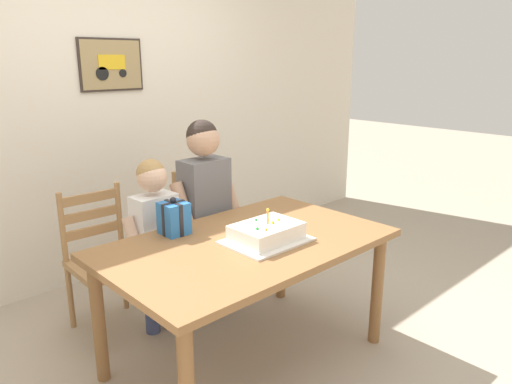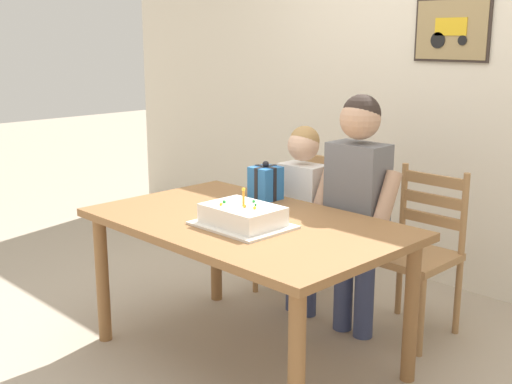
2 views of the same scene
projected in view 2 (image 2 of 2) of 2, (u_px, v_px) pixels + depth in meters
ground_plane at (247, 358)px, 3.38m from camera, size 20.00×20.00×0.00m
back_wall at (435, 87)px, 4.24m from camera, size 6.40×0.11×2.60m
dining_table at (247, 237)px, 3.23m from camera, size 1.57×0.97×0.75m
birthday_cake at (243, 216)px, 3.09m from camera, size 0.44×0.34×0.19m
gift_box_red_large at (266, 183)px, 3.59m from camera, size 0.15×0.15×0.22m
chair_left at (302, 222)px, 4.17m from camera, size 0.43×0.43×0.92m
chair_right at (416, 252)px, 3.59m from camera, size 0.42×0.42×0.92m
child_older at (357, 192)px, 3.49m from camera, size 0.48×0.28×1.34m
child_younger at (302, 202)px, 3.78m from camera, size 0.41×0.24×1.13m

